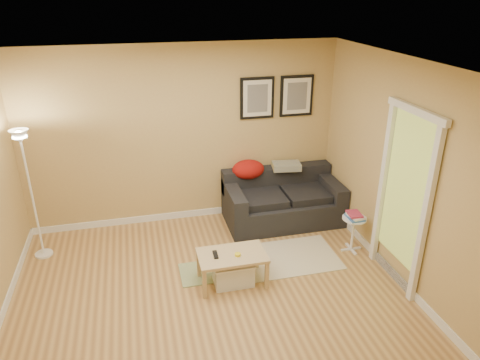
{
  "coord_description": "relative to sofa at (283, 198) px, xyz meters",
  "views": [
    {
      "loc": [
        -0.67,
        -4.11,
        3.29
      ],
      "look_at": [
        0.55,
        0.85,
        1.05
      ],
      "focal_mm": 33.39,
      "sensor_mm": 36.0,
      "label": 1
    }
  ],
  "objects": [
    {
      "name": "floor_lamp",
      "position": [
        -3.38,
        -0.14,
        0.45
      ],
      "size": [
        0.23,
        0.23,
        1.74
      ],
      "primitive_type": null,
      "color": "white",
      "rests_on": "ground"
    },
    {
      "name": "sofa",
      "position": [
        0.0,
        0.0,
        0.0
      ],
      "size": [
        1.7,
        0.9,
        0.75
      ],
      "primitive_type": null,
      "color": "black",
      "rests_on": "ground"
    },
    {
      "name": "area_rug",
      "position": [
        -0.24,
        -0.98,
        -0.37
      ],
      "size": [
        1.25,
        0.85,
        0.01
      ],
      "primitive_type": "cube",
      "color": "beige",
      "rests_on": "ground"
    },
    {
      "name": "framed_print_left",
      "position": [
        -0.3,
        0.45,
        1.43
      ],
      "size": [
        0.5,
        0.04,
        0.6
      ],
      "primitive_type": null,
      "color": "black",
      "rests_on": "wall_back"
    },
    {
      "name": "floor",
      "position": [
        -1.38,
        -1.53,
        -0.38
      ],
      "size": [
        4.5,
        4.5,
        0.0
      ],
      "primitive_type": "plane",
      "color": "tan",
      "rests_on": "ground"
    },
    {
      "name": "wall_front",
      "position": [
        -1.38,
        -3.53,
        0.92
      ],
      "size": [
        4.5,
        0.0,
        4.5
      ],
      "primitive_type": "plane",
      "rotation": [
        -1.57,
        0.0,
        0.0
      ],
      "color": "tan",
      "rests_on": "ground"
    },
    {
      "name": "baseboard_right",
      "position": [
        0.86,
        -1.53,
        -0.33
      ],
      "size": [
        0.02,
        4.0,
        0.1
      ],
      "primitive_type": "cube",
      "color": "white",
      "rests_on": "ground"
    },
    {
      "name": "storage_bin",
      "position": [
        -1.08,
        -1.32,
        -0.23
      ],
      "size": [
        0.48,
        0.35,
        0.29
      ],
      "primitive_type": null,
      "color": "white",
      "rests_on": "ground"
    },
    {
      "name": "tape_roll",
      "position": [
        -1.03,
        -1.36,
        0.04
      ],
      "size": [
        0.07,
        0.07,
        0.03
      ],
      "primitive_type": "cylinder",
      "color": "yellow",
      "rests_on": "coffee_table"
    },
    {
      "name": "baseboard_back",
      "position": [
        -1.38,
        0.46,
        -0.33
      ],
      "size": [
        4.5,
        0.02,
        0.1
      ],
      "primitive_type": "cube",
      "color": "white",
      "rests_on": "ground"
    },
    {
      "name": "wall_back",
      "position": [
        -1.38,
        0.47,
        0.92
      ],
      "size": [
        4.5,
        0.0,
        4.5
      ],
      "primitive_type": "plane",
      "rotation": [
        1.57,
        0.0,
        0.0
      ],
      "color": "tan",
      "rests_on": "ground"
    },
    {
      "name": "remote_control",
      "position": [
        -1.28,
        -1.29,
        0.03
      ],
      "size": [
        0.06,
        0.16,
        0.02
      ],
      "primitive_type": "cube",
      "rotation": [
        0.0,
        0.0,
        -0.04
      ],
      "color": "black",
      "rests_on": "coffee_table"
    },
    {
      "name": "side_table",
      "position": [
        0.64,
        -1.0,
        -0.13
      ],
      "size": [
        0.32,
        0.32,
        0.49
      ],
      "primitive_type": null,
      "color": "white",
      "rests_on": "ground"
    },
    {
      "name": "plaid_throw",
      "position": [
        0.12,
        0.26,
        0.41
      ],
      "size": [
        0.45,
        0.32,
        0.1
      ],
      "primitive_type": null,
      "rotation": [
        0.0,
        0.0,
        -0.14
      ],
      "color": "tan",
      "rests_on": "sofa"
    },
    {
      "name": "wall_right",
      "position": [
        0.87,
        -1.53,
        0.92
      ],
      "size": [
        0.0,
        4.0,
        4.0
      ],
      "primitive_type": "plane",
      "rotation": [
        1.57,
        0.0,
        -1.57
      ],
      "color": "tan",
      "rests_on": "ground"
    },
    {
      "name": "coffee_table",
      "position": [
        -1.08,
        -1.32,
        -0.18
      ],
      "size": [
        0.88,
        0.64,
        0.4
      ],
      "primitive_type": null,
      "rotation": [
        0.0,
        0.0,
        0.21
      ],
      "color": "tan",
      "rests_on": "ground"
    },
    {
      "name": "doorway",
      "position": [
        0.82,
        -1.68,
        0.65
      ],
      "size": [
        0.12,
        1.01,
        2.13
      ],
      "primitive_type": null,
      "color": "white",
      "rests_on": "ground"
    },
    {
      "name": "book_stack",
      "position": [
        0.64,
        -1.01,
        0.15
      ],
      "size": [
        0.24,
        0.28,
        0.08
      ],
      "primitive_type": null,
      "rotation": [
        0.0,
        0.0,
        -0.25
      ],
      "color": "#3765A7",
      "rests_on": "side_table"
    },
    {
      "name": "green_runner",
      "position": [
        -1.33,
        -1.04,
        -0.37
      ],
      "size": [
        0.7,
        0.5,
        0.01
      ],
      "primitive_type": "cube",
      "color": "#668C4C",
      "rests_on": "ground"
    },
    {
      "name": "red_throw",
      "position": [
        -0.46,
        0.29,
        0.4
      ],
      "size": [
        0.48,
        0.36,
        0.28
      ],
      "primitive_type": null,
      "color": "#A1170E",
      "rests_on": "sofa"
    },
    {
      "name": "framed_print_right",
      "position": [
        0.3,
        0.45,
        1.43
      ],
      "size": [
        0.5,
        0.04,
        0.6
      ],
      "primitive_type": null,
      "color": "black",
      "rests_on": "wall_back"
    },
    {
      "name": "ceiling",
      "position": [
        -1.38,
        -1.53,
        2.23
      ],
      "size": [
        4.5,
        4.5,
        0.0
      ],
      "primitive_type": "plane",
      "rotation": [
        3.14,
        0.0,
        0.0
      ],
      "color": "white",
      "rests_on": "wall_back"
    }
  ]
}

